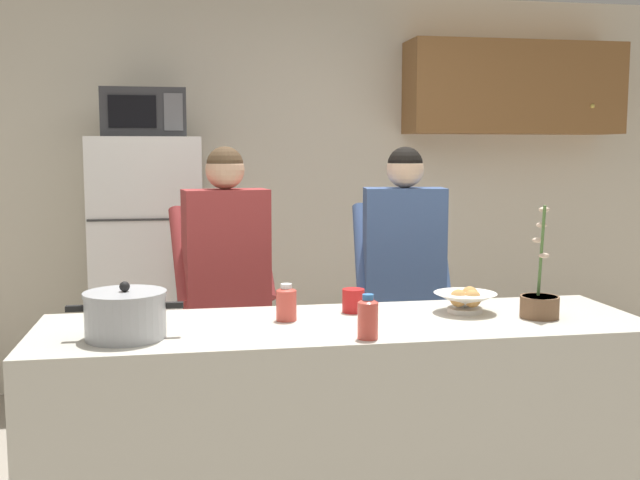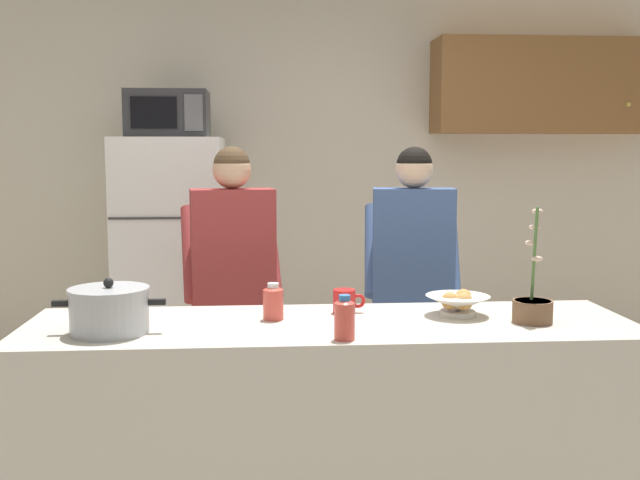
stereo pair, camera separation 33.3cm
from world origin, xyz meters
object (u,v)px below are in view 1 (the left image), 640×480
Objects in this scene: person_near_pot at (226,271)px; person_by_sink at (404,266)px; potted_orchid at (540,301)px; cooking_pot at (125,315)px; refrigerator at (150,275)px; microwave at (145,113)px; bottle_near_edge at (286,302)px; bottle_mid_counter at (368,317)px; bread_bowl at (465,300)px; coffee_mug at (354,301)px.

person_by_sink is at bearing 0.85° from person_near_pot.
person_by_sink is at bearing 105.66° from potted_orchid.
person_by_sink is at bearing 37.83° from cooking_pot.
refrigerator is at bearing 129.64° from potted_orchid.
microwave is at bearing 144.66° from person_by_sink.
cooking_pot is 0.61m from bottle_near_edge.
person_by_sink is 1.25m from bottle_mid_counter.
bottle_mid_counter is (0.43, -1.15, 0.01)m from person_near_pot.
bottle_mid_counter is at bearing -112.06° from person_by_sink.
person_near_pot reaches higher than potted_orchid.
person_by_sink is at bearing 49.47° from bottle_near_edge.
potted_orchid reaches higher than bottle_mid_counter.
person_by_sink reaches higher than bread_bowl.
bottle_mid_counter is (-0.47, -1.16, 0.01)m from person_by_sink.
refrigerator reaches higher than potted_orchid.
microwave reaches higher than bottle_near_edge.
refrigerator is 1.63m from person_by_sink.
cooking_pot is (0.02, -1.96, 0.18)m from refrigerator.
bottle_near_edge is at bearing 172.78° from potted_orchid.
microwave is 1.31m from person_near_pot.
potted_orchid is at bearing -50.04° from microwave.
microwave reaches higher than bread_bowl.
bread_bowl is at bearing 151.57° from potted_orchid.
person_near_pot reaches higher than bottle_mid_counter.
potted_orchid is at bearing 15.58° from bottle_mid_counter.
microwave is 2.59m from potted_orchid.
coffee_mug is 0.43m from bottle_mid_counter.
microwave is 0.30× the size of person_near_pot.
bottle_mid_counter reaches higher than bread_bowl.
bottle_mid_counter is (0.84, -2.09, -0.79)m from microwave.
bread_bowl is (0.44, -0.09, 0.00)m from coffee_mug.
coffee_mug is at bearing 168.82° from bread_bowl.
bottle_near_edge is (-0.71, -0.83, 0.01)m from person_by_sink.
cooking_pot is at bearing 169.31° from bottle_mid_counter.
bottle_mid_counter is at bearing -68.07° from microwave.
cooking_pot is at bearing -162.63° from coffee_mug.
bread_bowl is 0.57× the size of potted_orchid.
bottle_mid_counter is 0.36× the size of potted_orchid.
refrigerator is 2.28m from bottle_mid_counter.
person_by_sink is at bearing 67.94° from bottle_mid_counter.
microwave is 3.66× the size of coffee_mug.
bottle_near_edge is 0.99m from potted_orchid.
bottle_near_edge is (0.19, -0.82, 0.00)m from person_near_pot.
bottle_mid_counter is (0.84, -2.11, 0.17)m from refrigerator.
refrigerator is 2.22m from bread_bowl.
coffee_mug is (0.48, -0.72, -0.02)m from person_near_pot.
bottle_mid_counter is at bearing -68.27° from refrigerator.
cooking_pot is (0.02, -1.94, -0.79)m from microwave.
person_near_pot is 4.01× the size of cooking_pot.
coffee_mug is (-0.42, -0.73, -0.02)m from person_by_sink.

